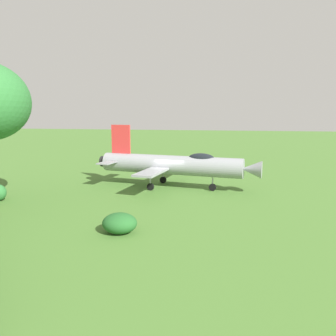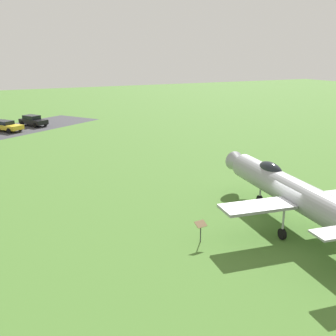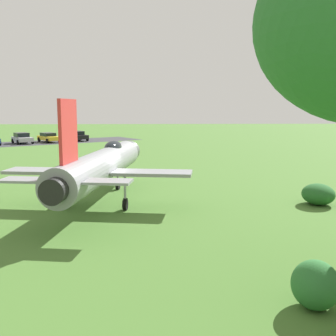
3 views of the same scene
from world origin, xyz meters
name	(u,v)px [view 1 (image 1 of 3)]	position (x,y,z in m)	size (l,w,h in m)	color
ground_plane	(170,188)	(0.00, 0.00, 0.00)	(200.00, 200.00, 0.00)	#47722D
display_jet	(174,165)	(-0.06, -0.37, 2.02)	(9.59, 14.25, 5.33)	gray
shrub_by_tree	(120,223)	(-11.23, 0.67, 0.55)	(1.64, 1.87, 1.09)	#235B26
info_plaque	(187,167)	(5.74, -0.66, 0.85)	(0.64, 0.46, 1.14)	#333333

